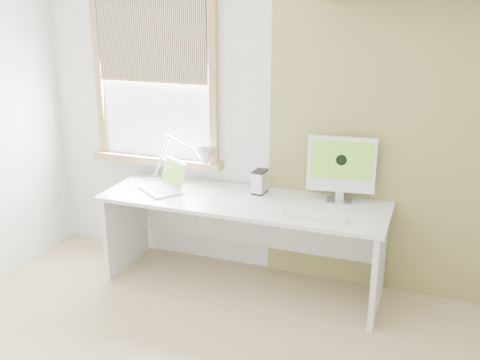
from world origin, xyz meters
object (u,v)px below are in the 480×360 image
at_px(laptop, 166,183).
at_px(external_drive, 260,182).
at_px(desk, 245,220).
at_px(desk_lamp, 196,159).
at_px(imac, 341,166).

relative_size(laptop, external_drive, 2.35).
xyz_separation_m(desk, desk_lamp, (-0.50, 0.18, 0.40)).
distance_m(external_drive, imac, 0.65).
relative_size(external_drive, imac, 0.36).
xyz_separation_m(desk, imac, (0.70, 0.17, 0.47)).
bearing_deg(external_drive, laptop, -165.19).
bearing_deg(desk, desk_lamp, 159.86).
bearing_deg(desk_lamp, desk, -20.14).
xyz_separation_m(desk, external_drive, (0.07, 0.13, 0.29)).
height_order(desk_lamp, imac, imac).
bearing_deg(imac, desk_lamp, 179.25).
bearing_deg(imac, desk, -166.50).
height_order(laptop, external_drive, laptop).
relative_size(desk, laptop, 5.05).
bearing_deg(external_drive, imac, 3.34).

